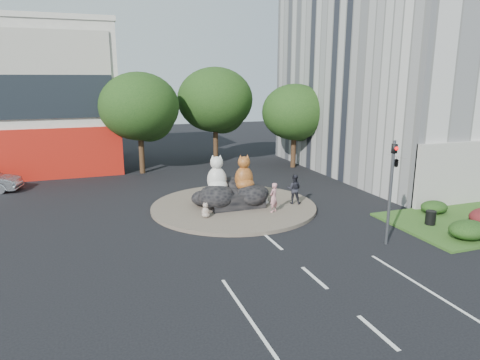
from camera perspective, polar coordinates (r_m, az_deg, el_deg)
The scene contains 18 objects.
ground at distance 17.69m, azimuth 9.87°, elevation -12.71°, with size 120.00×120.00×0.00m, color black.
roundabout_island at distance 26.20m, azimuth -0.86°, elevation -3.53°, with size 10.00×10.00×0.20m, color brown.
rock_plinth at distance 26.05m, azimuth -0.86°, elevation -2.37°, with size 3.20×2.60×0.90m, color black, non-canonical shape.
grass_verge at distance 27.21m, azimuth 29.28°, elevation -4.74°, with size 10.00×6.00×0.12m, color #27511B.
tree_left at distance 36.13m, azimuth -13.18°, elevation 9.11°, with size 6.46×6.46×8.27m.
tree_mid at distance 39.46m, azimuth -3.26°, elevation 10.22°, with size 6.84×6.84×8.76m.
tree_right at distance 38.01m, azimuth 7.31°, elevation 8.61°, with size 5.70×5.70×7.30m.
hedge_near_green at distance 23.63m, azimuth 28.19°, elevation -5.88°, with size 2.00×1.60×0.90m, color black.
hedge_back_green at distance 27.20m, azimuth 24.47°, elevation -3.30°, with size 1.60×1.28×0.72m, color black.
traffic_light at distance 20.90m, azimuth 19.84°, elevation 1.26°, with size 0.44×1.24×5.00m.
street_lamp at distance 30.29m, azimuth 24.23°, elevation 6.21°, with size 2.34×0.22×8.06m.
cat_white at distance 25.50m, azimuth -3.12°, elevation 0.91°, with size 1.35×1.17×2.24m, color beige, non-canonical shape.
cat_tabby at distance 25.90m, azimuth 0.53°, elevation 1.04°, with size 1.30×1.13×2.17m, color #A84623, non-canonical shape.
kitten_calico at distance 23.83m, azimuth -4.62°, elevation -3.97°, with size 0.52×0.45×0.87m, color beige, non-canonical shape.
kitten_white at distance 26.19m, azimuth 3.27°, elevation -2.35°, with size 0.52×0.45×0.86m, color beige, non-canonical shape.
pedestrian_pink at distance 24.64m, azimuth 4.50°, elevation -2.34°, with size 0.63×0.41×1.72m, color #C68084.
pedestrian_dark at distance 26.44m, azimuth 7.22°, elevation -1.20°, with size 0.89×0.69×1.83m, color black.
litter_bin at distance 25.04m, azimuth 24.07°, elevation -4.60°, with size 0.54×0.54×0.75m, color black.
Camera 1 is at (-8.03, -13.75, 7.72)m, focal length 32.00 mm.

